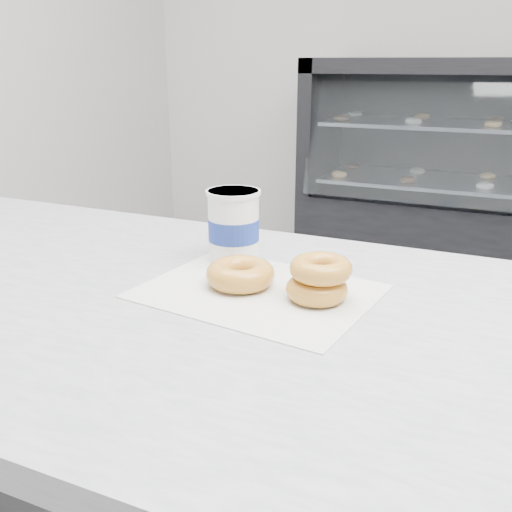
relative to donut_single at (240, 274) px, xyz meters
The scene contains 4 objects.
wax_paper 0.04m from the donut_single, 15.15° to the right, with size 0.34×0.26×0.00m, color silver.
donut_single is the anchor object (origin of this frame).
donut_stack 0.13m from the donut_single, ahead, with size 0.13×0.13×0.06m.
coffee_cup 0.13m from the donut_single, 120.59° to the left, with size 0.11×0.11×0.13m.
Camera 1 is at (-0.10, -1.27, 1.23)m, focal length 40.00 mm.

